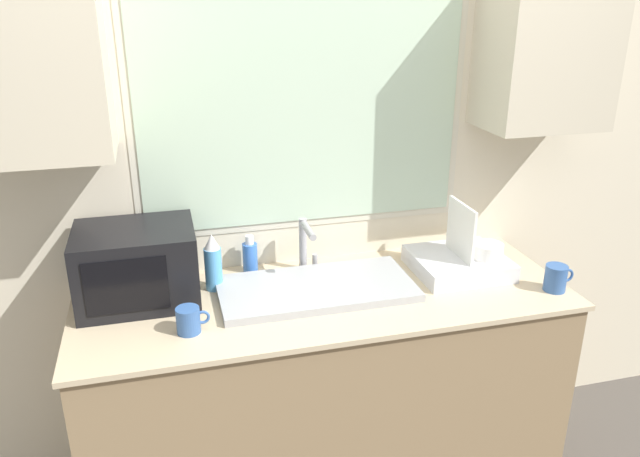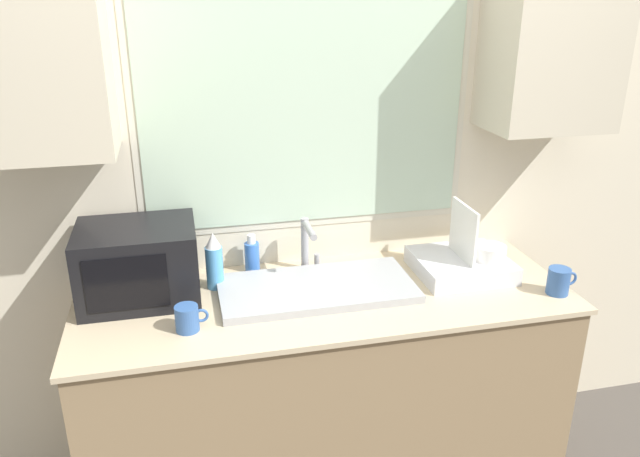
# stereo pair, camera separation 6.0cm
# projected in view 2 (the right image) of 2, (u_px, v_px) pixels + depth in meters

# --- Properties ---
(countertop) EXTENTS (1.85, 0.69, 0.92)m
(countertop) POSITION_uv_depth(u_px,v_px,m) (325.00, 395.00, 2.52)
(countertop) COLOR #8C7251
(countertop) RESTS_ON ground_plane
(wall_back) EXTENTS (6.00, 0.38, 2.60)m
(wall_back) POSITION_uv_depth(u_px,v_px,m) (307.00, 153.00, 2.48)
(wall_back) COLOR beige
(wall_back) RESTS_ON ground_plane
(sink_basin) EXTENTS (0.73, 0.36, 0.03)m
(sink_basin) POSITION_uv_depth(u_px,v_px,m) (317.00, 288.00, 2.36)
(sink_basin) COLOR #9EA0A5
(sink_basin) RESTS_ON countertop
(faucet) EXTENTS (0.08, 0.18, 0.22)m
(faucet) POSITION_uv_depth(u_px,v_px,m) (307.00, 241.00, 2.48)
(faucet) COLOR #99999E
(faucet) RESTS_ON countertop
(microwave) EXTENTS (0.42, 0.34, 0.28)m
(microwave) POSITION_uv_depth(u_px,v_px,m) (138.00, 263.00, 2.28)
(microwave) COLOR black
(microwave) RESTS_ON countertop
(dish_rack) EXTENTS (0.36, 0.33, 0.29)m
(dish_rack) POSITION_uv_depth(u_px,v_px,m) (463.00, 262.00, 2.50)
(dish_rack) COLOR silver
(dish_rack) RESTS_ON countertop
(spray_bottle) EXTENTS (0.07, 0.07, 0.22)m
(spray_bottle) POSITION_uv_depth(u_px,v_px,m) (214.00, 262.00, 2.36)
(spray_bottle) COLOR #4C99D8
(spray_bottle) RESTS_ON countertop
(soap_bottle) EXTENTS (0.06, 0.06, 0.16)m
(soap_bottle) POSITION_uv_depth(u_px,v_px,m) (252.00, 255.00, 2.52)
(soap_bottle) COLOR blue
(soap_bottle) RESTS_ON countertop
(mug_near_sink) EXTENTS (0.11, 0.08, 0.09)m
(mug_near_sink) POSITION_uv_depth(u_px,v_px,m) (188.00, 318.00, 2.09)
(mug_near_sink) COLOR #335999
(mug_near_sink) RESTS_ON countertop
(mug_by_rack) EXTENTS (0.12, 0.08, 0.10)m
(mug_by_rack) POSITION_uv_depth(u_px,v_px,m) (559.00, 281.00, 2.33)
(mug_by_rack) COLOR #335999
(mug_by_rack) RESTS_ON countertop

